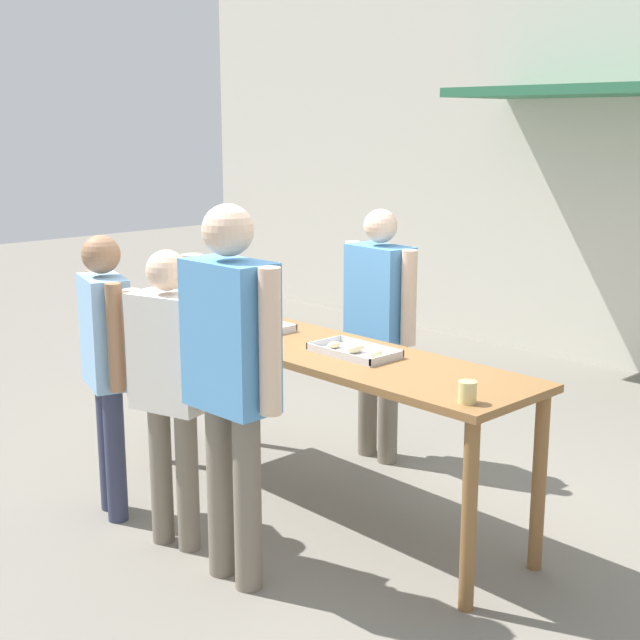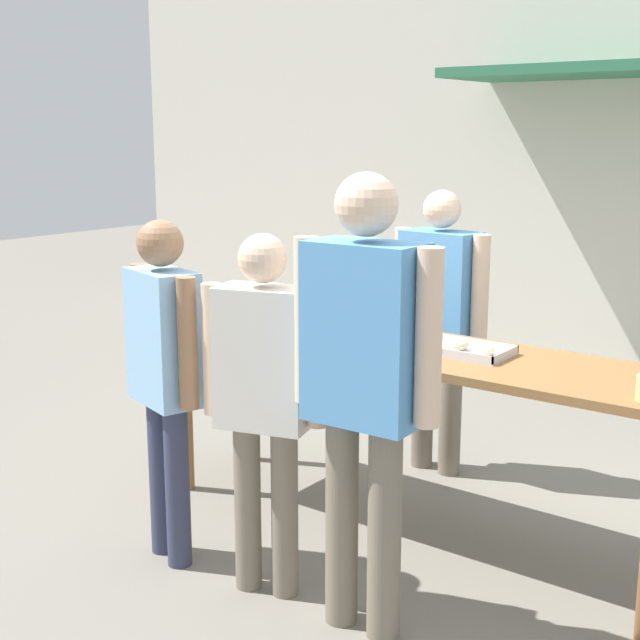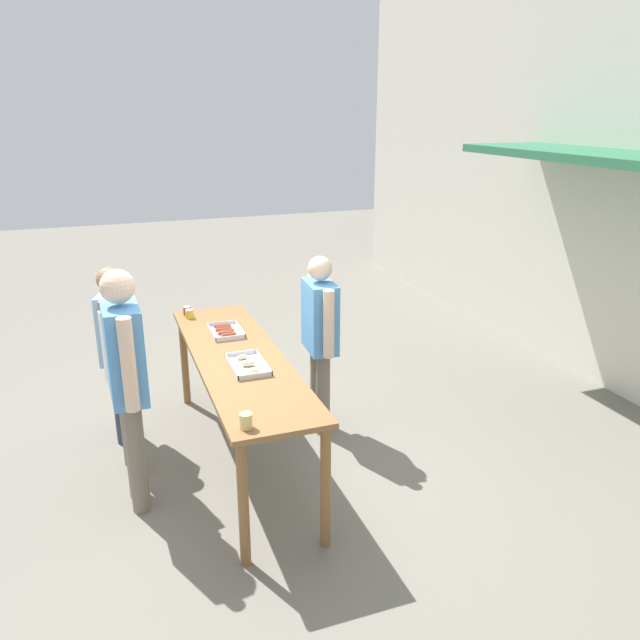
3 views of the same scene
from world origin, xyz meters
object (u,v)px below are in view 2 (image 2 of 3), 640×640
food_tray_buns (460,349)px  condiment_jar_ketchup (214,317)px  person_server_behind_table (439,308)px  person_customer_with_cup (365,367)px  person_customer_holding_hotdog (165,361)px  food_tray_sausages (320,327)px  person_customer_waiting_in_line (264,385)px  condiment_jar_mustard (199,314)px

food_tray_buns → condiment_jar_ketchup: bearing=-169.8°
person_server_behind_table → person_customer_with_cup: person_customer_with_cup is taller
condiment_jar_ketchup → person_customer_holding_hotdog: size_ratio=0.05×
food_tray_sausages → person_customer_waiting_in_line: size_ratio=0.26×
person_customer_waiting_in_line → condiment_jar_mustard: bearing=-48.9°
condiment_jar_mustard → person_server_behind_table: size_ratio=0.05×
condiment_jar_ketchup → condiment_jar_mustard: bearing=-177.6°
condiment_jar_ketchup → person_server_behind_table: bearing=52.7°
condiment_jar_ketchup → person_customer_with_cup: 1.54m
food_tray_sausages → person_customer_with_cup: (0.87, -0.88, 0.12)m
food_tray_sausages → person_customer_holding_hotdog: person_customer_holding_hotdog is taller
food_tray_sausages → condiment_jar_mustard: (-0.63, -0.24, 0.03)m
person_customer_with_cup → condiment_jar_ketchup: bearing=-26.8°
food_tray_buns → person_server_behind_table: size_ratio=0.29×
food_tray_buns → person_customer_with_cup: bearing=-85.6°
person_server_behind_table → person_customer_waiting_in_line: size_ratio=1.05×
condiment_jar_mustard → person_customer_holding_hotdog: bearing=-56.5°
food_tray_buns → person_server_behind_table: bearing=125.1°
food_tray_sausages → person_server_behind_table: size_ratio=0.25×
person_customer_with_cup → person_customer_waiting_in_line: (-0.50, 0.00, -0.16)m
person_customer_with_cup → person_customer_waiting_in_line: size_ratio=1.17×
person_server_behind_table → person_customer_with_cup: bearing=-65.9°
food_tray_buns → person_customer_with_cup: person_customer_with_cup is taller
food_tray_sausages → food_tray_buns: (0.80, 0.00, 0.00)m
condiment_jar_ketchup → person_customer_with_cup: (1.40, -0.65, 0.09)m
condiment_jar_mustard → person_customer_waiting_in_line: (1.00, -0.64, -0.06)m
person_customer_with_cup → person_customer_waiting_in_line: 0.52m
food_tray_buns → person_customer_holding_hotdog: (-0.98, -0.92, -0.02)m
person_customer_with_cup → food_tray_sausages: bearing=-47.3°
food_tray_sausages → person_customer_holding_hotdog: (-0.18, -0.92, -0.02)m
food_tray_sausages → person_server_behind_table: bearing=72.2°
condiment_jar_mustard → condiment_jar_ketchup: bearing=2.4°
person_server_behind_table → person_customer_holding_hotdog: (-0.43, -1.70, -0.02)m
condiment_jar_mustard → person_customer_with_cup: (1.50, -0.64, 0.09)m
food_tray_sausages → person_server_behind_table: (0.25, 0.79, 0.00)m
person_customer_holding_hotdog → condiment_jar_ketchup: bearing=-45.9°
condiment_jar_ketchup → person_customer_holding_hotdog: person_customer_holding_hotdog is taller
person_server_behind_table → person_customer_with_cup: 1.78m
person_customer_holding_hotdog → condiment_jar_mustard: bearing=-39.4°
condiment_jar_mustard → condiment_jar_ketchup: 0.10m
person_server_behind_table → food_tray_buns: bearing=-51.2°
condiment_jar_ketchup → food_tray_sausages: bearing=24.2°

